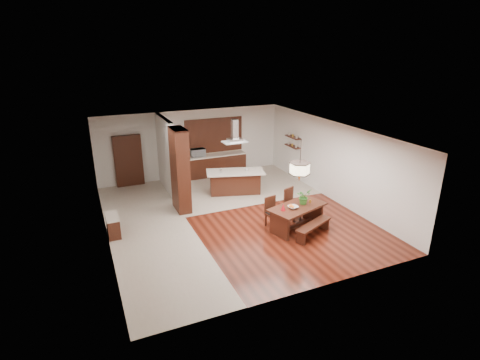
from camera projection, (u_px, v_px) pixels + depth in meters
name	position (u px, v px, depth m)	size (l,w,h in m)	color
room_shell	(231.00, 157.00, 11.98)	(9.00, 9.04, 2.92)	#3E140B
tile_hallway	(150.00, 231.00, 11.65)	(2.50, 9.00, 0.01)	#B9AC9A
tile_kitchen	(237.00, 186.00, 15.31)	(5.50, 4.00, 0.01)	#B9AC9A
soffit_band	(231.00, 132.00, 11.70)	(8.00, 9.00, 0.02)	#442111
partition_pier	(180.00, 170.00, 12.70)	(0.45, 1.00, 2.90)	black
partition_stub	(166.00, 155.00, 14.51)	(0.18, 2.40, 2.90)	silver
hallway_console	(113.00, 225.00, 11.32)	(0.37, 0.88, 0.63)	black
hallway_doorway	(128.00, 161.00, 15.10)	(1.10, 0.20, 2.10)	black
rear_counter	(216.00, 165.00, 16.52)	(2.60, 0.62, 0.95)	black
kitchen_window	(214.00, 135.00, 16.31)	(2.60, 0.08, 1.50)	#A15A30
shelf_lower	(292.00, 146.00, 15.91)	(0.26, 0.90, 0.04)	black
shelf_upper	(293.00, 137.00, 15.77)	(0.26, 0.90, 0.04)	black
dining_table	(297.00, 212.00, 11.63)	(2.03, 1.43, 0.77)	black
dining_bench	(313.00, 230.00, 11.28)	(1.49, 0.33, 0.42)	black
dining_chair_left	(274.00, 213.00, 11.77)	(0.43, 0.43, 0.98)	black
dining_chair_right	(293.00, 204.00, 12.33)	(0.46, 0.46, 1.04)	black
pendant_lantern	(300.00, 160.00, 11.06)	(0.64, 0.64, 1.31)	#FFF2C3
foliage_plant	(304.00, 197.00, 11.66)	(0.43, 0.38, 0.48)	#317025
fruit_bowl	(293.00, 207.00, 11.39)	(0.30, 0.30, 0.07)	beige
napkin_cone	(283.00, 207.00, 11.22)	(0.14, 0.14, 0.22)	#B50C17
gold_ornament	(310.00, 201.00, 11.80)	(0.06, 0.06, 0.09)	gold
kitchen_island	(235.00, 182.00, 14.50)	(2.37, 1.53, 0.90)	black
range_hood	(235.00, 131.00, 13.82)	(0.90, 0.55, 0.87)	silver
island_cup	(246.00, 169.00, 14.38)	(0.12, 0.12, 0.10)	silver
microwave	(198.00, 153.00, 16.02)	(0.61, 0.41, 0.34)	#B6BABE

